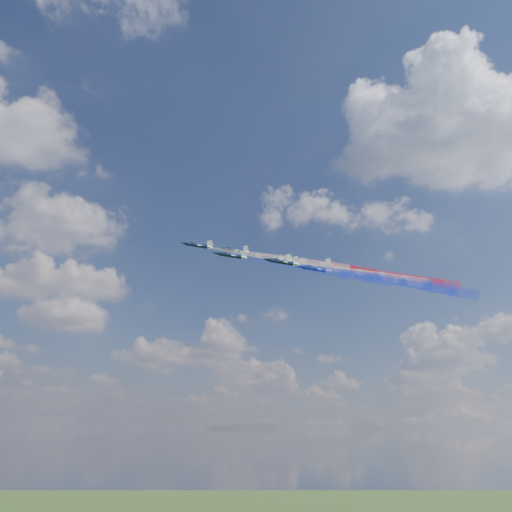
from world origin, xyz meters
TOP-DOWN VIEW (x-y plane):
  - jet_lead at (-12.36, 30.37)m, footprint 13.30×12.64m
  - trail_lead at (10.31, 18.76)m, footprint 38.88×23.15m
  - jet_inner_left at (-7.42, 17.13)m, footprint 13.30×12.64m
  - trail_inner_left at (15.25, 5.52)m, footprint 38.88×23.15m
  - jet_inner_right at (3.17, 36.07)m, footprint 13.30×12.64m
  - trail_inner_right at (25.84, 24.46)m, footprint 38.88×23.15m
  - jet_outer_left at (1.38, 3.36)m, footprint 13.30×12.64m
  - trail_outer_left at (24.05, -8.25)m, footprint 38.88×23.15m
  - jet_center_third at (10.56, 21.19)m, footprint 13.30×12.64m
  - trail_center_third at (33.23, 9.58)m, footprint 38.88×23.15m
  - jet_outer_right at (20.55, 38.13)m, footprint 13.30×12.64m
  - trail_outer_right at (43.22, 26.52)m, footprint 38.88×23.15m
  - jet_rear_left at (13.98, 5.87)m, footprint 13.30×12.64m
  - trail_rear_left at (36.65, -5.74)m, footprint 38.88×23.15m
  - jet_rear_right at (27.13, 23.28)m, footprint 13.30×12.64m
  - trail_rear_right at (49.80, 11.67)m, footprint 38.88×23.15m

SIDE VIEW (x-z plane):
  - trail_outer_left at x=24.05m, z-range 139.28..150.32m
  - trail_rear_left at x=36.65m, z-range 139.64..150.68m
  - jet_outer_left at x=1.38m, z-range 145.39..152.32m
  - trail_inner_left at x=15.25m, z-range 143.58..154.61m
  - jet_rear_left at x=13.98m, z-range 145.76..152.69m
  - trail_center_third at x=33.23m, z-range 146.08..157.12m
  - jet_inner_left at x=-7.42m, z-range 149.69..156.62m
  - trail_rear_right at x=49.80m, z-range 147.77..158.81m
  - trail_lead at x=10.31m, z-range 149.66..160.70m
  - jet_center_third at x=10.56m, z-range 152.19..159.12m
  - jet_rear_right at x=27.13m, z-range 153.88..160.81m
  - trail_inner_right at x=25.84m, z-range 152.06..163.10m
  - trail_outer_right at x=43.22m, z-range 152.28..163.32m
  - jet_lead at x=-12.36m, z-range 155.77..162.70m
  - jet_inner_right at x=3.17m, z-range 158.17..165.10m
  - jet_outer_right at x=20.55m, z-range 158.39..165.32m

